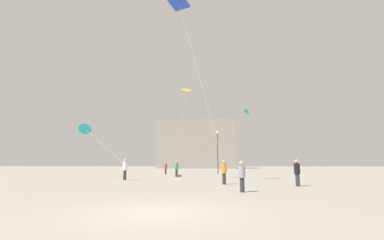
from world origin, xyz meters
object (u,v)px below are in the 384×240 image
(kite_cyan_diamond, at_px, (85,129))
(handbag_beside_flyer, at_px, (180,176))
(person_in_red, at_px, (166,168))
(person_in_white, at_px, (125,168))
(kite_emerald_diamond, at_px, (246,112))
(person_in_orange, at_px, (224,171))
(building_left_hall, at_px, (197,145))
(person_in_green, at_px, (177,168))
(kite_amber_delta, at_px, (186,93))
(kite_cobalt_delta, at_px, (179,5))
(lamppost_east, at_px, (218,146))
(person_in_grey, at_px, (242,175))
(person_in_black, at_px, (297,171))

(kite_cyan_diamond, height_order, handbag_beside_flyer, kite_cyan_diamond)
(person_in_red, bearing_deg, handbag_beside_flyer, 8.18)
(person_in_white, height_order, kite_emerald_diamond, kite_emerald_diamond)
(person_in_orange, xyz_separation_m, building_left_hall, (-3.83, 71.01, 6.79))
(person_in_green, bearing_deg, kite_amber_delta, 133.10)
(kite_cobalt_delta, relative_size, kite_cyan_diamond, 2.18)
(handbag_beside_flyer, bearing_deg, person_in_orange, -69.19)
(person_in_green, height_order, kite_emerald_diamond, kite_emerald_diamond)
(building_left_hall, height_order, lamppost_east, building_left_hall)
(person_in_grey, xyz_separation_m, person_in_white, (-9.03, 9.99, 0.16))
(kite_cobalt_delta, bearing_deg, person_in_white, 141.57)
(person_in_black, xyz_separation_m, kite_cyan_diamond, (-18.56, 9.54, 4.16))
(person_in_grey, xyz_separation_m, kite_cobalt_delta, (-3.87, 5.89, 13.41))
(person_in_green, bearing_deg, person_in_white, 81.39)
(lamppost_east, bearing_deg, kite_amber_delta, -107.10)
(handbag_beside_flyer, bearing_deg, person_in_green, -164.05)
(kite_amber_delta, height_order, kite_cobalt_delta, kite_cobalt_delta)
(person_in_grey, distance_m, building_left_hall, 76.66)
(person_in_green, relative_size, kite_cobalt_delta, 0.13)
(kite_cyan_diamond, bearing_deg, lamppost_east, 35.30)
(kite_emerald_diamond, bearing_deg, person_in_white, -123.94)
(kite_amber_delta, relative_size, kite_cobalt_delta, 0.56)
(person_in_green, relative_size, kite_emerald_diamond, 0.13)
(person_in_black, bearing_deg, person_in_orange, 86.53)
(kite_cobalt_delta, bearing_deg, kite_emerald_diamond, 70.11)
(handbag_beside_flyer, bearing_deg, kite_emerald_diamond, 56.87)
(person_in_green, height_order, kite_cyan_diamond, kite_cyan_diamond)
(kite_cobalt_delta, bearing_deg, lamppost_east, 77.69)
(person_in_orange, bearing_deg, person_in_red, 179.50)
(person_in_white, relative_size, kite_cobalt_delta, 0.14)
(person_in_grey, xyz_separation_m, handbag_beside_flyer, (-4.65, 16.05, -0.75))
(person_in_orange, relative_size, kite_amber_delta, 0.22)
(kite_amber_delta, xyz_separation_m, handbag_beside_flyer, (-0.99, 4.32, -8.35))
(person_in_red, relative_size, kite_cobalt_delta, 0.12)
(person_in_green, distance_m, building_left_hall, 60.66)
(person_in_grey, distance_m, person_in_white, 13.47)
(person_in_grey, bearing_deg, person_in_green, -31.50)
(person_in_green, xyz_separation_m, person_in_black, (9.08, -12.15, -0.04))
(kite_emerald_diamond, xyz_separation_m, kite_cyan_diamond, (-19.82, -18.01, -5.15))
(person_in_red, xyz_separation_m, person_in_white, (-1.64, -14.28, 0.11))
(person_in_black, distance_m, person_in_grey, 5.58)
(person_in_orange, relative_size, building_left_hall, 0.07)
(lamppost_east, bearing_deg, person_in_green, -123.15)
(person_in_orange, distance_m, person_in_white, 9.75)
(person_in_green, xyz_separation_m, kite_cyan_diamond, (-9.48, -2.61, 4.12))
(person_in_orange, distance_m, person_in_red, 20.26)
(person_in_orange, height_order, handbag_beside_flyer, person_in_orange)
(person_in_black, bearing_deg, person_in_red, 42.85)
(person_in_black, distance_m, kite_emerald_diamond, 29.11)
(person_in_white, distance_m, kite_cyan_diamond, 7.58)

